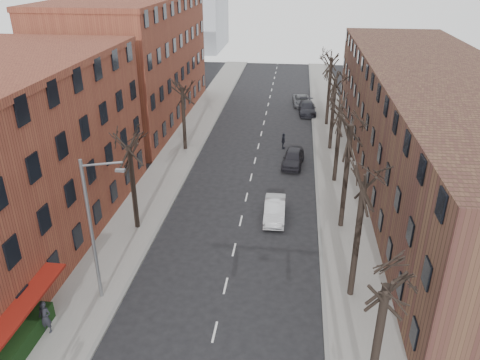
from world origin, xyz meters
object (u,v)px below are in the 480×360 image
(parked_car_mid, at_px, (307,108))
(pedestrian_a, at_px, (45,317))
(silver_sedan, at_px, (275,210))
(parked_car_near, at_px, (293,158))

(parked_car_mid, height_order, pedestrian_a, pedestrian_a)
(silver_sedan, height_order, pedestrian_a, pedestrian_a)
(silver_sedan, height_order, parked_car_near, parked_car_near)
(pedestrian_a, bearing_deg, parked_car_near, 63.52)
(silver_sedan, distance_m, pedestrian_a, 18.06)
(parked_car_mid, relative_size, pedestrian_a, 2.67)
(parked_car_near, bearing_deg, parked_car_mid, 90.78)
(parked_car_near, bearing_deg, silver_sedan, -90.90)
(silver_sedan, distance_m, parked_car_near, 10.60)
(parked_car_near, xyz_separation_m, pedestrian_a, (-12.73, -24.45, 0.33))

